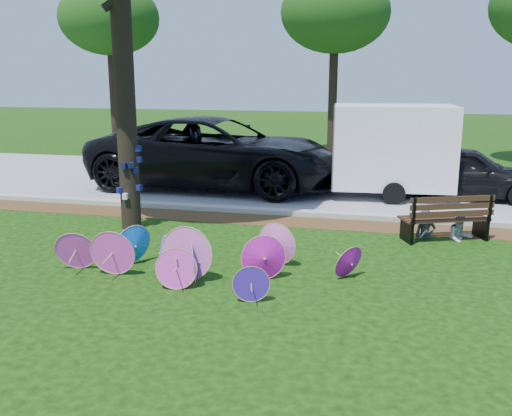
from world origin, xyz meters
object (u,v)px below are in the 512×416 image
(parasol_pile, at_px, (190,254))
(black_van, at_px, (217,153))
(dark_pickup, at_px, (465,172))
(park_bench, at_px, (444,217))
(person_right, at_px, (461,213))
(cargo_trailer, at_px, (393,146))
(person_left, at_px, (427,210))

(parasol_pile, bearing_deg, black_van, 103.52)
(dark_pickup, bearing_deg, park_bench, 173.29)
(person_right, bearing_deg, parasol_pile, -165.07)
(cargo_trailer, height_order, person_left, cargo_trailer)
(dark_pickup, xyz_separation_m, park_bench, (-0.89, -4.48, -0.24))
(parasol_pile, height_order, person_left, person_left)
(cargo_trailer, xyz_separation_m, person_right, (1.46, -4.10, -0.87))
(parasol_pile, height_order, dark_pickup, dark_pickup)
(park_bench, bearing_deg, person_right, -14.51)
(parasol_pile, bearing_deg, dark_pickup, 55.58)
(person_left, bearing_deg, black_van, 133.42)
(cargo_trailer, relative_size, park_bench, 1.73)
(parasol_pile, distance_m, dark_pickup, 9.46)
(cargo_trailer, bearing_deg, black_van, 173.41)
(parasol_pile, bearing_deg, person_left, 39.36)
(park_bench, bearing_deg, parasol_pile, -165.96)
(dark_pickup, xyz_separation_m, cargo_trailer, (-1.99, -0.33, 0.71))
(parasol_pile, distance_m, person_left, 5.31)
(black_van, xyz_separation_m, park_bench, (6.29, -4.30, -0.58))
(person_left, distance_m, person_right, 0.70)
(cargo_trailer, relative_size, person_left, 2.74)
(cargo_trailer, height_order, person_right, cargo_trailer)
(dark_pickup, distance_m, person_left, 4.60)
(black_van, relative_size, person_right, 6.78)
(parasol_pile, xyz_separation_m, person_left, (4.11, 3.37, 0.21))
(parasol_pile, relative_size, person_right, 4.83)
(parasol_pile, bearing_deg, person_right, 35.02)
(parasol_pile, xyz_separation_m, park_bench, (4.46, 3.32, 0.10))
(park_bench, distance_m, person_left, 0.37)
(person_right, bearing_deg, person_left, 159.91)
(park_bench, height_order, person_right, person_right)
(black_van, bearing_deg, park_bench, -122.44)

